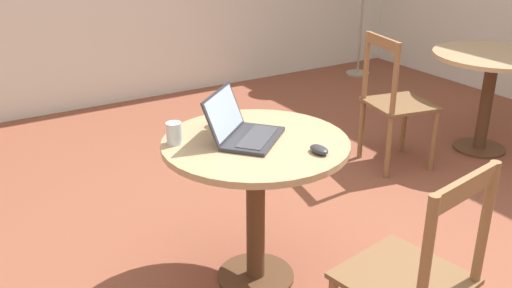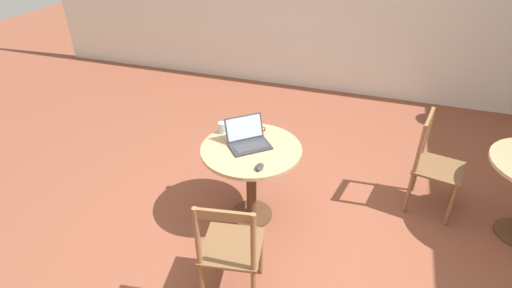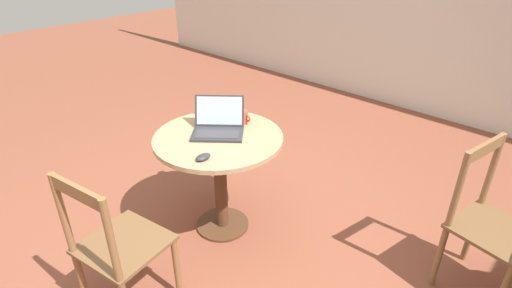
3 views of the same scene
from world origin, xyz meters
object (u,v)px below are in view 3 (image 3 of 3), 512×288
Objects in this scene: chair_near_front at (117,248)px; laptop at (218,126)px; mouse at (203,157)px; drinking_glass at (204,109)px; mug at (243,117)px; chair_mid_left at (488,226)px; cafe_table_near at (219,156)px.

laptop is at bearing 101.74° from chair_near_front.
drinking_glass reaches higher than mouse.
mug is (-0.17, 1.10, 0.32)m from chair_near_front.
chair_near_front reaches higher than drinking_glass.
drinking_glass is at bearing -164.88° from chair_mid_left.
chair_mid_left reaches higher than mug.
mouse is at bearing 89.04° from chair_near_front.
chair_mid_left reaches higher than drinking_glass.
laptop reaches higher than chair_near_front.
cafe_table_near is 7.43× the size of mug.
laptop is at bearing -93.63° from mug.
cafe_table_near is at bearing -84.29° from mug.
chair_mid_left is at bearing 34.01° from mouse.
drinking_glass is at bearing 154.23° from cafe_table_near.
chair_mid_left is 9.45× the size of drinking_glass.
chair_near_front is 0.96m from laptop.
chair_mid_left is 1.67m from laptop.
cafe_table_near is 8.63× the size of drinking_glass.
laptop is 3.80× the size of mug.
laptop is at bearing 123.43° from mouse.
laptop is 0.30m from drinking_glass.
cafe_table_near is at bearing -25.77° from drinking_glass.
chair_mid_left is at bearing 23.37° from cafe_table_near.
drinking_glass is (-0.29, -0.10, 0.01)m from mug.
chair_near_front is at bearing -131.99° from chair_mid_left.
laptop is (-0.04, 0.04, 0.19)m from cafe_table_near.
laptop is at bearing -158.38° from chair_mid_left.
chair_near_front is 1.16m from mug.
laptop reaches higher than mug.
mug is at bearing -165.47° from chair_mid_left.
chair_mid_left is 9.16× the size of mouse.
laptop reaches higher than drinking_glass.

